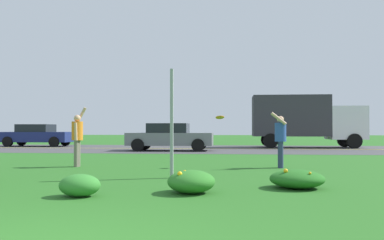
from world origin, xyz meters
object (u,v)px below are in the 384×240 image
box_truck_white (305,118)px  person_catcher_blue_shirt (280,137)px  person_thrower_orange_shirt (77,135)px  sign_post_near_path (172,123)px  car_gray_center_left (170,137)px  frisbee_orange (220,117)px  car_navy_leftmost (37,135)px

box_truck_white → person_catcher_blue_shirt: bearing=-102.4°
person_thrower_orange_shirt → person_catcher_blue_shirt: size_ratio=1.11×
sign_post_near_path → box_truck_white: 17.55m
person_catcher_blue_shirt → box_truck_white: size_ratio=0.25×
person_catcher_blue_shirt → car_gray_center_left: person_catcher_blue_shirt is taller
car_gray_center_left → box_truck_white: bearing=29.9°
sign_post_near_path → person_thrower_orange_shirt: bearing=141.9°
sign_post_near_path → frisbee_orange: (1.06, 2.91, 0.21)m
sign_post_near_path → person_catcher_blue_shirt: size_ratio=1.56×
frisbee_orange → car_navy_leftmost: 18.49m
person_catcher_blue_shirt → car_gray_center_left: 10.35m
box_truck_white → car_gray_center_left: bearing=-150.1°
person_thrower_orange_shirt → car_navy_leftmost: size_ratio=0.41×
person_catcher_blue_shirt → box_truck_white: bearing=77.6°
person_catcher_blue_shirt → car_navy_leftmost: size_ratio=0.37×
sign_post_near_path → box_truck_white: box_truck_white is taller
frisbee_orange → car_gray_center_left: frisbee_orange is taller
person_catcher_blue_shirt → car_gray_center_left: size_ratio=0.37×
sign_post_near_path → car_navy_leftmost: sign_post_near_path is taller
car_gray_center_left → sign_post_near_path: bearing=-81.1°
person_thrower_orange_shirt → car_gray_center_left: 9.55m
person_thrower_orange_shirt → frisbee_orange: size_ratio=6.76×
car_navy_leftmost → car_gray_center_left: 10.54m
car_gray_center_left → person_thrower_orange_shirt: bearing=-98.7°
car_gray_center_left → box_truck_white: (7.77, 4.47, 1.06)m
frisbee_orange → person_catcher_blue_shirt: bearing=-1.4°
person_thrower_orange_shirt → car_navy_leftmost: bearing=120.2°
frisbee_orange → sign_post_near_path: bearing=-110.0°
person_thrower_orange_shirt → person_catcher_blue_shirt: person_thrower_orange_shirt is taller
frisbee_orange → box_truck_white: (4.82, 13.62, 0.28)m
person_catcher_blue_shirt → car_navy_leftmost: person_catcher_blue_shirt is taller
sign_post_near_path → person_catcher_blue_shirt: bearing=44.9°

